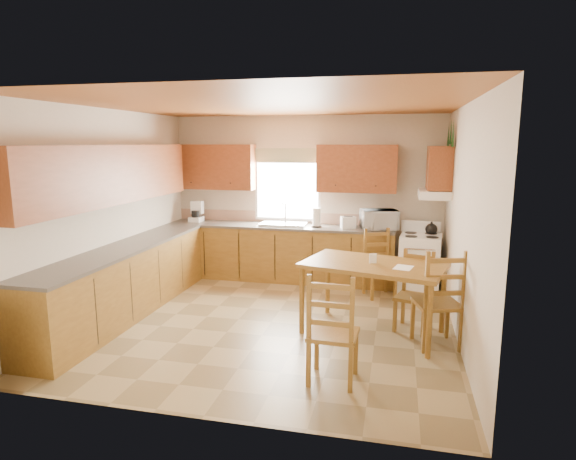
% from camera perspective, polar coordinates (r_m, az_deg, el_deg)
% --- Properties ---
extents(floor, '(4.50, 4.50, 0.00)m').
position_cam_1_polar(floor, '(6.26, -1.99, -10.85)').
color(floor, '#8F7A50').
rests_on(floor, ground).
extents(ceiling, '(4.50, 4.50, 0.00)m').
position_cam_1_polar(ceiling, '(5.85, -2.16, 14.64)').
color(ceiling, '#9A5525').
rests_on(ceiling, floor).
extents(wall_left, '(4.50, 4.50, 0.00)m').
position_cam_1_polar(wall_left, '(6.84, -20.62, 2.01)').
color(wall_left, beige).
rests_on(wall_left, floor).
extents(wall_right, '(4.50, 4.50, 0.00)m').
position_cam_1_polar(wall_right, '(5.76, 20.12, 0.61)').
color(wall_right, beige).
rests_on(wall_right, floor).
extents(wall_back, '(4.50, 4.50, 0.00)m').
position_cam_1_polar(wall_back, '(8.08, 2.06, 3.84)').
color(wall_back, beige).
rests_on(wall_back, floor).
extents(wall_front, '(4.50, 4.50, 0.00)m').
position_cam_1_polar(wall_front, '(3.82, -10.83, -3.61)').
color(wall_front, beige).
rests_on(wall_front, floor).
extents(lower_cab_back, '(3.75, 0.60, 0.88)m').
position_cam_1_polar(lower_cab_back, '(8.03, -1.02, -2.79)').
color(lower_cab_back, brown).
rests_on(lower_cab_back, floor).
extents(lower_cab_left, '(0.60, 3.60, 0.88)m').
position_cam_1_polar(lower_cab_left, '(6.74, -18.69, -5.91)').
color(lower_cab_left, brown).
rests_on(lower_cab_left, floor).
extents(counter_back, '(3.75, 0.63, 0.04)m').
position_cam_1_polar(counter_back, '(7.93, -1.03, 0.45)').
color(counter_back, '#534D47').
rests_on(counter_back, lower_cab_back).
extents(counter_left, '(0.63, 3.60, 0.04)m').
position_cam_1_polar(counter_left, '(6.63, -18.92, -2.08)').
color(counter_left, '#534D47').
rests_on(counter_left, lower_cab_left).
extents(backsplash, '(3.75, 0.01, 0.18)m').
position_cam_1_polar(backsplash, '(8.19, -0.55, 1.54)').
color(backsplash, '#A17C66').
rests_on(backsplash, counter_back).
extents(upper_cab_back_left, '(1.41, 0.33, 0.75)m').
position_cam_1_polar(upper_cab_back_left, '(8.31, -8.76, 7.41)').
color(upper_cab_back_left, brown).
rests_on(upper_cab_back_left, wall_back).
extents(upper_cab_back_right, '(1.25, 0.33, 0.75)m').
position_cam_1_polar(upper_cab_back_right, '(7.76, 8.16, 7.22)').
color(upper_cab_back_right, brown).
rests_on(upper_cab_back_right, wall_back).
extents(upper_cab_left, '(0.33, 3.60, 0.75)m').
position_cam_1_polar(upper_cab_left, '(6.57, -20.41, 6.15)').
color(upper_cab_left, brown).
rests_on(upper_cab_left, wall_left).
extents(upper_cab_stove, '(0.33, 0.62, 0.62)m').
position_cam_1_polar(upper_cab_stove, '(7.32, 17.49, 7.03)').
color(upper_cab_stove, brown).
rests_on(upper_cab_stove, wall_right).
extents(range_hood, '(0.44, 0.62, 0.12)m').
position_cam_1_polar(range_hood, '(7.34, 16.94, 4.09)').
color(range_hood, white).
rests_on(range_hood, wall_right).
extents(window_frame, '(1.13, 0.02, 1.18)m').
position_cam_1_polar(window_frame, '(8.09, -0.07, 5.28)').
color(window_frame, white).
rests_on(window_frame, wall_back).
extents(window_pane, '(1.05, 0.01, 1.10)m').
position_cam_1_polar(window_pane, '(8.09, -0.08, 5.28)').
color(window_pane, white).
rests_on(window_pane, wall_back).
extents(window_valance, '(1.19, 0.01, 0.24)m').
position_cam_1_polar(window_valance, '(8.04, -0.12, 8.82)').
color(window_valance, '#496235').
rests_on(window_valance, wall_back).
extents(sink_basin, '(0.75, 0.45, 0.04)m').
position_cam_1_polar(sink_basin, '(7.91, -0.51, 0.71)').
color(sink_basin, silver).
rests_on(sink_basin, counter_back).
extents(pine_decal_a, '(0.22, 0.22, 0.36)m').
position_cam_1_polar(pine_decal_a, '(7.00, 18.98, 10.76)').
color(pine_decal_a, '#18451B').
rests_on(pine_decal_a, wall_right).
extents(pine_decal_b, '(0.22, 0.22, 0.36)m').
position_cam_1_polar(pine_decal_b, '(7.32, 18.74, 11.04)').
color(pine_decal_b, '#18451B').
rests_on(pine_decal_b, wall_right).
extents(pine_decal_c, '(0.22, 0.22, 0.36)m').
position_cam_1_polar(pine_decal_c, '(7.64, 18.49, 10.70)').
color(pine_decal_c, '#18451B').
rests_on(pine_decal_c, wall_right).
extents(stove, '(0.65, 0.67, 0.87)m').
position_cam_1_polar(stove, '(7.57, 15.35, -3.99)').
color(stove, white).
rests_on(stove, floor).
extents(coffeemaker, '(0.25, 0.28, 0.33)m').
position_cam_1_polar(coffeemaker, '(8.42, -10.85, 2.11)').
color(coffeemaker, white).
rests_on(coffeemaker, counter_back).
extents(paper_towel, '(0.16, 0.16, 0.30)m').
position_cam_1_polar(paper_towel, '(7.75, 3.40, 1.48)').
color(paper_towel, white).
rests_on(paper_towel, counter_back).
extents(toaster, '(0.26, 0.21, 0.18)m').
position_cam_1_polar(toaster, '(7.70, 7.14, 0.91)').
color(toaster, white).
rests_on(toaster, counter_back).
extents(microwave, '(0.59, 0.50, 0.31)m').
position_cam_1_polar(microwave, '(7.66, 10.73, 1.22)').
color(microwave, white).
rests_on(microwave, counter_back).
extents(dining_table, '(1.79, 1.29, 0.86)m').
position_cam_1_polar(dining_table, '(5.87, 9.99, -7.98)').
color(dining_table, brown).
rests_on(dining_table, floor).
extents(chair_near_left, '(0.47, 0.45, 1.08)m').
position_cam_1_polar(chair_near_left, '(4.66, 5.40, -11.38)').
color(chair_near_left, brown).
rests_on(chair_near_left, floor).
extents(chair_near_right, '(0.58, 0.56, 1.12)m').
position_cam_1_polar(chair_near_right, '(5.65, 17.32, -7.65)').
color(chair_near_right, brown).
rests_on(chair_near_right, floor).
extents(chair_far_left, '(0.50, 0.49, 0.96)m').
position_cam_1_polar(chair_far_left, '(6.05, 14.70, -7.14)').
color(chair_far_left, brown).
rests_on(chair_far_left, floor).
extents(chair_far_right, '(0.54, 0.53, 0.99)m').
position_cam_1_polar(chair_far_right, '(7.24, 10.86, -3.97)').
color(chair_far_right, brown).
rests_on(chair_far_right, floor).
extents(table_paper, '(0.25, 0.29, 0.00)m').
position_cam_1_polar(table_paper, '(5.62, 13.51, -4.35)').
color(table_paper, white).
rests_on(table_paper, dining_table).
extents(table_card, '(0.09, 0.05, 0.11)m').
position_cam_1_polar(table_card, '(5.74, 10.03, -3.34)').
color(table_card, white).
rests_on(table_card, dining_table).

